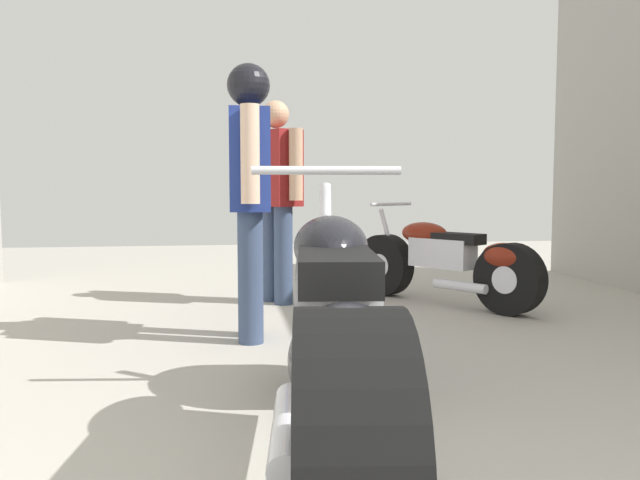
{
  "coord_description": "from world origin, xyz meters",
  "views": [
    {
      "loc": [
        -0.73,
        -0.31,
        0.94
      ],
      "look_at": [
        -0.23,
        3.02,
        0.66
      ],
      "focal_mm": 35.52,
      "sensor_mm": 36.0,
      "label": 1
    }
  ],
  "objects_px": {
    "mechanic_in_blue": "(276,189)",
    "mechanic_with_helmet": "(249,176)",
    "motorcycle_black_naked": "(446,262)",
    "motorcycle_maroon_cruiser": "(333,342)"
  },
  "relations": [
    {
      "from": "motorcycle_maroon_cruiser",
      "to": "mechanic_in_blue",
      "type": "xyz_separation_m",
      "value": [
        0.06,
        3.12,
        0.5
      ]
    },
    {
      "from": "mechanic_with_helmet",
      "to": "motorcycle_black_naked",
      "type": "bearing_deg",
      "value": 30.48
    },
    {
      "from": "motorcycle_maroon_cruiser",
      "to": "motorcycle_black_naked",
      "type": "xyz_separation_m",
      "value": [
        1.41,
        2.82,
        -0.08
      ]
    },
    {
      "from": "mechanic_in_blue",
      "to": "mechanic_with_helmet",
      "type": "height_order",
      "value": "mechanic_with_helmet"
    },
    {
      "from": "motorcycle_black_naked",
      "to": "mechanic_in_blue",
      "type": "xyz_separation_m",
      "value": [
        -1.34,
        0.31,
        0.58
      ]
    },
    {
      "from": "motorcycle_maroon_cruiser",
      "to": "motorcycle_black_naked",
      "type": "distance_m",
      "value": 3.15
    },
    {
      "from": "motorcycle_black_naked",
      "to": "mechanic_in_blue",
      "type": "relative_size",
      "value": 0.92
    },
    {
      "from": "motorcycle_maroon_cruiser",
      "to": "mechanic_in_blue",
      "type": "distance_m",
      "value": 3.16
    },
    {
      "from": "motorcycle_black_naked",
      "to": "mechanic_with_helmet",
      "type": "xyz_separation_m",
      "value": [
        -1.61,
        -0.95,
        0.66
      ]
    },
    {
      "from": "motorcycle_black_naked",
      "to": "mechanic_in_blue",
      "type": "height_order",
      "value": "mechanic_in_blue"
    }
  ]
}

